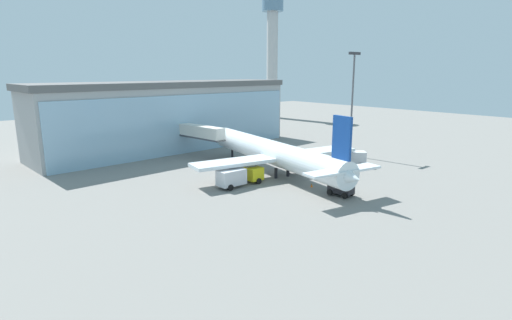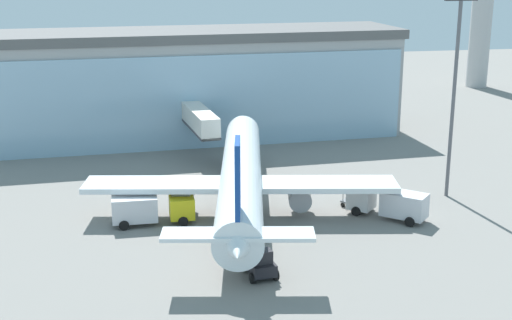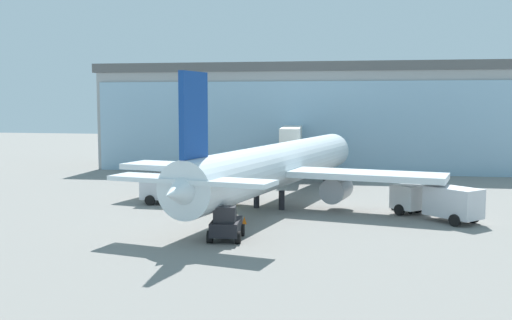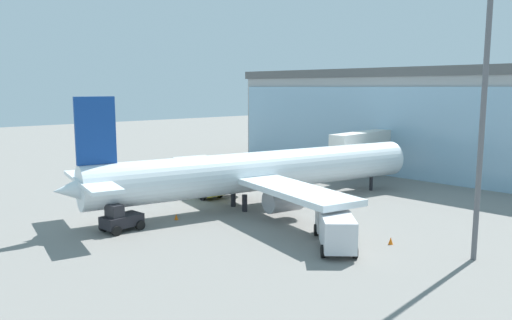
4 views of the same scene
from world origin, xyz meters
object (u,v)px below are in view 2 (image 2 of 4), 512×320
Objects in this scene: airplane at (241,177)px; baggage_cart at (357,203)px; catering_truck at (150,209)px; safety_cone_nose at (247,246)px; safety_cone_wingtip at (399,201)px; apron_light_mast at (455,81)px; pushback_tug at (260,264)px; jet_bridge at (197,118)px; fuel_truck at (390,203)px.

baggage_cart is (11.13, -0.83, -2.94)m from airplane.
airplane reaches higher than catering_truck.
airplane is 9.37m from safety_cone_nose.
airplane is at bearing 178.42° from safety_cone_wingtip.
catering_truck reaches higher than safety_cone_wingtip.
apron_light_mast is 5.81× the size of pushback_tug.
jet_bridge reaches higher than safety_cone_wingtip.
jet_bridge reaches higher than safety_cone_nose.
apron_light_mast is at bearing 4.83° from catering_truck.
airplane is 11.54m from baggage_cart.
jet_bridge is 27.52m from safety_cone_wingtip.
fuel_truck is 2.02× the size of pushback_tug.
fuel_truck is 17.31m from pushback_tug.
safety_cone_nose is at bearing 61.07° from fuel_truck.
baggage_cart reaches higher than safety_cone_nose.
jet_bridge reaches higher than catering_truck.
safety_cone_nose is at bearing -93.12° from baggage_cart.
catering_truck is at bearing 136.25° from safety_cone_nose.
baggage_cart is 4.46m from safety_cone_wingtip.
pushback_tug is (-22.12, -15.03, -10.68)m from apron_light_mast.
apron_light_mast is at bearing 63.74° from baggage_cart.
jet_bridge is 28.90m from fuel_truck.
apron_light_mast is 28.80m from pushback_tug.
jet_bridge is 25.24m from baggage_cart.
apron_light_mast reaches higher than fuel_truck.
catering_truck is 24.15m from safety_cone_wingtip.
safety_cone_nose is at bearing 175.72° from jet_bridge.
pushback_tug is (-14.12, -10.00, -0.49)m from fuel_truck.
safety_cone_wingtip is (17.43, -20.82, -4.46)m from jet_bridge.
pushback_tug is at bearing -140.44° from safety_cone_wingtip.
pushback_tug is at bearing -58.75° from catering_truck.
jet_bridge is 0.38× the size of airplane.
airplane reaches higher than fuel_truck.
fuel_truck is (-7.99, -5.03, -10.18)m from apron_light_mast.
pushback_tug reaches higher than baggage_cart.
apron_light_mast is 0.52× the size of airplane.
apron_light_mast is 35.94× the size of safety_cone_wingtip.
pushback_tug reaches higher than safety_cone_wingtip.
fuel_truck is (15.07, -24.44, -3.27)m from jet_bridge.
apron_light_mast reaches higher than safety_cone_wingtip.
pushback_tug is at bearing -89.81° from safety_cone_nose.
airplane is 69.68× the size of safety_cone_nose.
baggage_cart is at bearing -174.86° from safety_cone_wingtip.
fuel_truck is at bearing -147.81° from apron_light_mast.
pushback_tug is 5.33m from safety_cone_nose.
catering_truck is 10.57m from safety_cone_nose.
apron_light_mast is 2.71× the size of catering_truck.
pushback_tug is 21.40m from safety_cone_wingtip.
catering_truck is at bearing 23.99° from pushback_tug.
jet_bridge reaches higher than pushback_tug.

